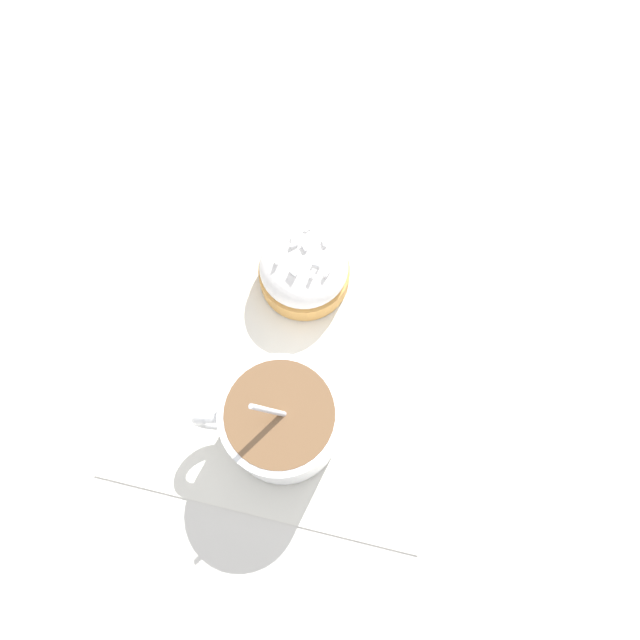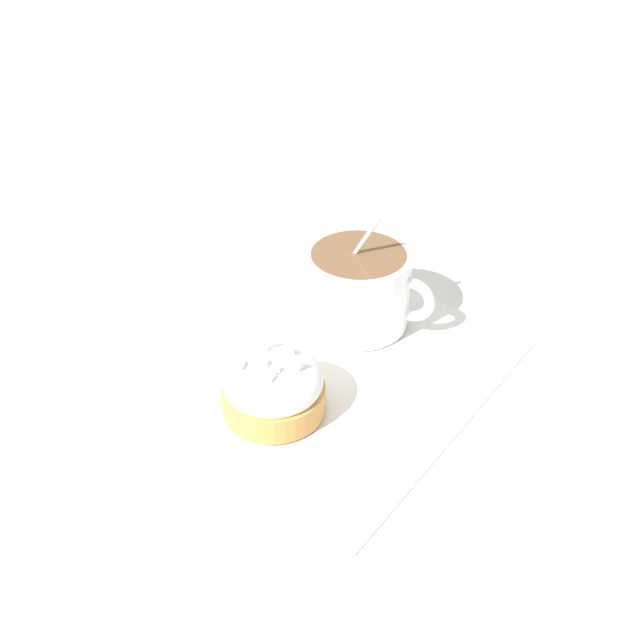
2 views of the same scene
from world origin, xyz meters
TOP-DOWN VIEW (x-y plane):
  - ground_plane at (0.00, 0.00)m, footprint 3.00×3.00m
  - paper_napkin at (0.00, 0.00)m, footprint 0.31×0.30m
  - coffee_cup at (0.07, 0.00)m, footprint 0.09×0.12m
  - frosted_pastry at (-0.07, 0.00)m, footprint 0.08×0.08m

SIDE VIEW (x-z plane):
  - ground_plane at x=0.00m, z-range 0.00..0.00m
  - paper_napkin at x=0.00m, z-range 0.00..0.00m
  - frosted_pastry at x=-0.07m, z-range 0.00..0.05m
  - coffee_cup at x=0.07m, z-range -0.01..0.10m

